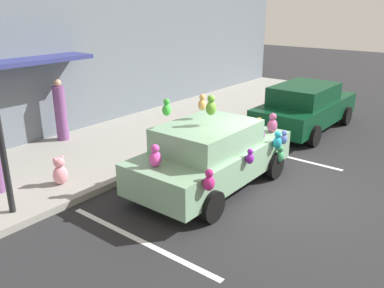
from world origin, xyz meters
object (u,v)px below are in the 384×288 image
teddy_bear_on_sidewalk (60,171)px  pedestrian_near_shopfront (61,112)px  parked_sedan_behind (305,107)px  plush_covered_car (212,154)px

teddy_bear_on_sidewalk → pedestrian_near_shopfront: size_ratio=0.36×
parked_sedan_behind → teddy_bear_on_sidewalk: 8.11m
parked_sedan_behind → pedestrian_near_shopfront: size_ratio=2.52×
parked_sedan_behind → teddy_bear_on_sidewalk: bearing=162.5°
plush_covered_car → parked_sedan_behind: (5.48, 0.14, -0.01)m
parked_sedan_behind → pedestrian_near_shopfront: 7.73m
plush_covered_car → teddy_bear_on_sidewalk: 3.44m
plush_covered_car → teddy_bear_on_sidewalk: bearing=131.1°
plush_covered_car → parked_sedan_behind: bearing=1.5°
parked_sedan_behind → pedestrian_near_shopfront: pedestrian_near_shopfront is taller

